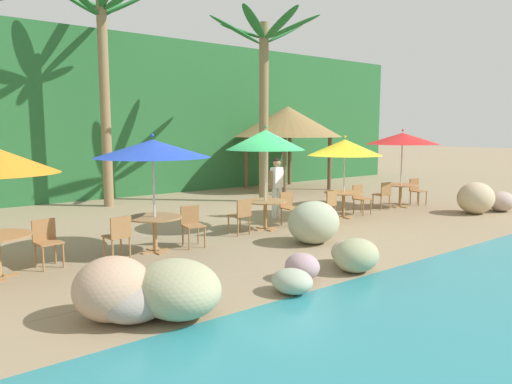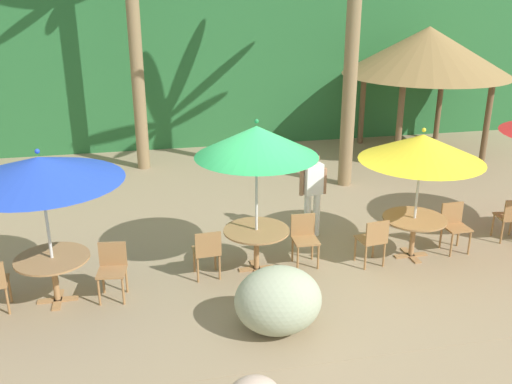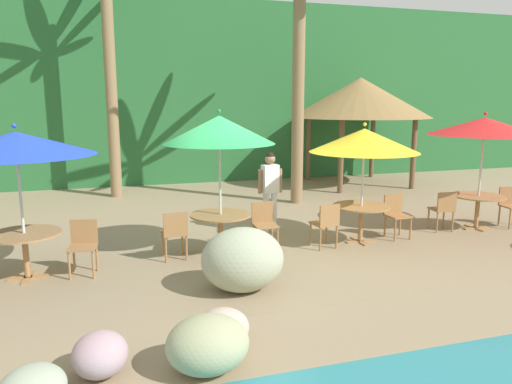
# 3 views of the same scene
# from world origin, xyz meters

# --- Properties ---
(ground_plane) EXTENTS (120.00, 120.00, 0.00)m
(ground_plane) POSITION_xyz_m (0.00, 0.00, 0.00)
(ground_plane) COLOR #937F60
(terrace_deck) EXTENTS (18.00, 5.20, 0.01)m
(terrace_deck) POSITION_xyz_m (0.00, 0.00, 0.00)
(terrace_deck) COLOR #937F60
(terrace_deck) RESTS_ON ground
(foliage_backdrop) EXTENTS (28.00, 2.40, 6.00)m
(foliage_backdrop) POSITION_xyz_m (0.00, 9.00, 3.00)
(foliage_backdrop) COLOR #286633
(foliage_backdrop) RESTS_ON ground
(rock_seawall) EXTENTS (13.60, 3.06, 0.95)m
(rock_seawall) POSITION_xyz_m (-0.91, -2.79, 0.39)
(rock_seawall) COLOR #B89E91
(rock_seawall) RESTS_ON ground
(chair_orange_seaward) EXTENTS (0.47, 0.48, 0.87)m
(chair_orange_seaward) POSITION_xyz_m (-5.56, -0.06, 0.51)
(chair_orange_seaward) COLOR #9E7042
(chair_orange_seaward) RESTS_ON ground
(umbrella_blue) EXTENTS (2.34, 2.34, 2.42)m
(umbrella_blue) POSITION_xyz_m (-3.52, -0.30, 2.12)
(umbrella_blue) COLOR silver
(umbrella_blue) RESTS_ON ground
(dining_table_blue) EXTENTS (1.10, 1.10, 0.74)m
(dining_table_blue) POSITION_xyz_m (-3.52, -0.30, 0.61)
(dining_table_blue) COLOR #A37547
(dining_table_blue) RESTS_ON ground
(chair_blue_seaward) EXTENTS (0.47, 0.48, 0.87)m
(chair_blue_seaward) POSITION_xyz_m (-2.67, -0.33, 0.51)
(chair_blue_seaward) COLOR #9E7042
(chair_blue_seaward) RESTS_ON ground
(chair_blue_inland) EXTENTS (0.46, 0.47, 0.87)m
(chair_blue_inland) POSITION_xyz_m (-4.36, -0.47, 0.51)
(chair_blue_inland) COLOR #9E7042
(chair_blue_inland) RESTS_ON ground
(umbrella_green) EXTENTS (1.97, 1.97, 2.60)m
(umbrella_green) POSITION_xyz_m (-0.34, 0.05, 2.25)
(umbrella_green) COLOR silver
(umbrella_green) RESTS_ON ground
(dining_table_green) EXTENTS (1.10, 1.10, 0.74)m
(dining_table_green) POSITION_xyz_m (-0.34, 0.05, 0.61)
(dining_table_green) COLOR #A37547
(dining_table_green) RESTS_ON ground
(chair_green_seaward) EXTENTS (0.43, 0.44, 0.87)m
(chair_green_seaward) POSITION_xyz_m (0.51, 0.13, 0.51)
(chair_green_seaward) COLOR #9E7042
(chair_green_seaward) RESTS_ON ground
(chair_green_inland) EXTENTS (0.44, 0.45, 0.87)m
(chair_green_inland) POSITION_xyz_m (-1.18, -0.08, 0.51)
(chair_green_inland) COLOR #9E7042
(chair_green_inland) RESTS_ON ground
(umbrella_yellow) EXTENTS (2.09, 2.09, 2.34)m
(umbrella_yellow) POSITION_xyz_m (2.45, -0.04, 2.00)
(umbrella_yellow) COLOR silver
(umbrella_yellow) RESTS_ON ground
(dining_table_yellow) EXTENTS (1.10, 1.10, 0.74)m
(dining_table_yellow) POSITION_xyz_m (2.45, -0.04, 0.61)
(dining_table_yellow) COLOR #A37547
(dining_table_yellow) RESTS_ON ground
(chair_yellow_seaward) EXTENTS (0.43, 0.44, 0.87)m
(chair_yellow_seaward) POSITION_xyz_m (3.30, 0.07, 0.51)
(chair_yellow_seaward) COLOR #9E7042
(chair_yellow_seaward) RESTS_ON ground
(chair_yellow_inland) EXTENTS (0.47, 0.48, 0.87)m
(chair_yellow_inland) POSITION_xyz_m (1.62, -0.23, 0.51)
(chair_yellow_inland) COLOR #9E7042
(chair_yellow_inland) RESTS_ON ground
(umbrella_red) EXTENTS (2.32, 2.32, 2.52)m
(umbrella_red) POSITION_xyz_m (5.36, 0.13, 2.22)
(umbrella_red) COLOR silver
(umbrella_red) RESTS_ON ground
(dining_table_red) EXTENTS (1.10, 1.10, 0.74)m
(dining_table_red) POSITION_xyz_m (5.36, 0.13, 0.61)
(dining_table_red) COLOR #A37547
(dining_table_red) RESTS_ON ground
(chair_red_seaward) EXTENTS (0.47, 0.48, 0.87)m
(chair_red_seaward) POSITION_xyz_m (6.21, 0.11, 0.51)
(chair_red_seaward) COLOR #9E7042
(chair_red_seaward) RESTS_ON ground
(chair_red_inland) EXTENTS (0.47, 0.48, 0.87)m
(chair_red_inland) POSITION_xyz_m (4.50, 0.15, 0.51)
(chair_red_inland) COLOR #9E7042
(chair_red_inland) RESTS_ON ground
(palm_tree_second) EXTENTS (3.14, 3.28, 6.97)m
(palm_tree_second) POSITION_xyz_m (-2.04, 6.14, 4.70)
(palm_tree_second) COLOR olive
(palm_tree_second) RESTS_ON ground
(palm_tree_third) EXTENTS (3.58, 3.77, 6.34)m
(palm_tree_third) POSITION_xyz_m (2.66, 3.83, 4.42)
(palm_tree_third) COLOR olive
(palm_tree_third) RESTS_ON ground
(palapa_hut) EXTENTS (4.54, 4.54, 3.47)m
(palapa_hut) POSITION_xyz_m (5.65, 6.00, 2.82)
(palapa_hut) COLOR brown
(palapa_hut) RESTS_ON ground
(waiter_in_white) EXTENTS (0.52, 0.25, 1.70)m
(waiter_in_white) POSITION_xyz_m (0.98, 1.17, 0.99)
(waiter_in_white) COLOR white
(waiter_in_white) RESTS_ON ground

